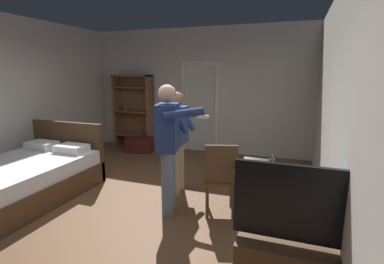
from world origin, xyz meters
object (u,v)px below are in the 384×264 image
at_px(laptop, 257,167).
at_px(suitcase_dark, 140,145).
at_px(bed, 28,177).
at_px(bookshelf, 134,108).
at_px(person_blue_shirt, 169,140).
at_px(person_striped_shirt, 178,136).
at_px(side_table, 259,188).
at_px(wooden_chair, 220,176).
at_px(tv_flatscreen, 299,258).
at_px(bottle_on_table, 271,166).

distance_m(laptop, suitcase_dark, 3.97).
xyz_separation_m(bed, bookshelf, (-0.03, 3.23, 0.68)).
height_order(bed, person_blue_shirt, person_blue_shirt).
bearing_deg(bookshelf, person_striped_shirt, -46.92).
bearing_deg(bookshelf, side_table, -39.43).
distance_m(wooden_chair, suitcase_dark, 3.53).
xyz_separation_m(bookshelf, side_table, (3.49, -2.87, -0.51)).
distance_m(side_table, laptop, 0.28).
bearing_deg(person_blue_shirt, bookshelf, 127.94).
bearing_deg(person_striped_shirt, laptop, -24.86).
height_order(tv_flatscreen, laptop, tv_flatscreen).
height_order(side_table, wooden_chair, wooden_chair).
distance_m(bed, person_striped_shirt, 2.40).
relative_size(bookshelf, person_striped_shirt, 1.14).
bearing_deg(wooden_chair, person_blue_shirt, -169.67).
bearing_deg(bookshelf, wooden_chair, -43.49).
bearing_deg(bottle_on_table, side_table, 150.26).
relative_size(bookshelf, bottle_on_table, 7.83).
bearing_deg(side_table, bed, -174.09).
height_order(bookshelf, tv_flatscreen, bookshelf).
distance_m(side_table, suitcase_dark, 3.94).
distance_m(side_table, bottle_on_table, 0.36).
height_order(bed, wooden_chair, bed).
bearing_deg(bed, suitcase_dark, 82.43).
relative_size(wooden_chair, person_striped_shirt, 0.62).
relative_size(side_table, person_striped_shirt, 0.44).
xyz_separation_m(bookshelf, wooden_chair, (2.98, -2.83, -0.44)).
distance_m(laptop, wooden_chair, 0.52).
relative_size(laptop, wooden_chair, 0.34).
bearing_deg(person_striped_shirt, bed, -156.78).
xyz_separation_m(laptop, person_striped_shirt, (-1.29, 0.60, 0.16)).
relative_size(bookshelf, laptop, 5.35).
height_order(bookshelf, person_blue_shirt, bookshelf).
relative_size(bed, tv_flatscreen, 1.71).
distance_m(bookshelf, person_striped_shirt, 3.17).
height_order(bottle_on_table, suitcase_dark, bottle_on_table).
xyz_separation_m(laptop, wooden_chair, (-0.47, 0.08, -0.21)).
xyz_separation_m(person_blue_shirt, person_striped_shirt, (-0.14, 0.64, -0.09)).
distance_m(bookshelf, tv_flatscreen, 5.65).
distance_m(laptop, person_striped_shirt, 1.44).
relative_size(bed, suitcase_dark, 3.27).
bearing_deg(person_blue_shirt, tv_flatscreen, -31.53).
bearing_deg(suitcase_dark, wooden_chair, -52.83).
bearing_deg(bed, wooden_chair, 7.65).
distance_m(bottle_on_table, suitcase_dark, 4.13).
relative_size(person_blue_shirt, person_striped_shirt, 1.08).
relative_size(tv_flatscreen, laptop, 3.42).
bearing_deg(wooden_chair, person_striped_shirt, 147.76).
height_order(laptop, bottle_on_table, bottle_on_table).
bearing_deg(bed, side_table, 5.91).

